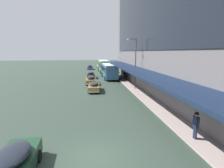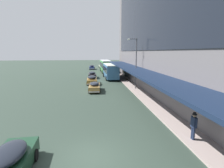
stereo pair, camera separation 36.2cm
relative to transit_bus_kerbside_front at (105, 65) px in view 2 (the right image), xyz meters
name	(u,v)px [view 2 (the right image)]	position (x,y,z in m)	size (l,w,h in m)	color
ground	(91,158)	(-4.21, -41.97, -1.98)	(240.00, 240.00, 0.00)	#314036
transit_bus_kerbside_front	(105,65)	(0.00, 0.00, 0.00)	(2.95, 9.70, 3.46)	#489B50
transit_bus_kerbside_rear	(111,70)	(0.12, -12.42, -0.14)	(2.93, 9.16, 3.20)	#366796
sedan_lead_mid	(94,87)	(-3.70, -24.95, -1.26)	(1.91, 4.47, 1.44)	olive
sedan_lead_near	(92,75)	(-3.96, -11.16, -1.23)	(1.83, 4.37, 1.51)	black
sedan_second_near	(92,67)	(-3.93, 9.19, -1.22)	(1.90, 4.63, 1.52)	navy
sedan_trailing_near	(8,165)	(-8.01, -43.26, -1.23)	(1.97, 4.81, 1.51)	#1A3E28
sedan_far_back	(92,80)	(-4.05, -18.84, -1.19)	(1.96, 4.48, 1.61)	olive
sedan_oncoming_front	(102,66)	(-0.31, 13.91, -1.21)	(2.10, 4.63, 1.56)	beige
pedestrian_at_kerb	(194,125)	(2.52, -40.91, -0.80)	(0.33, 0.62, 1.86)	#1D2945
street_lamp	(135,60)	(2.66, -24.42, 2.63)	(1.50, 0.28, 7.76)	#4C4C51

